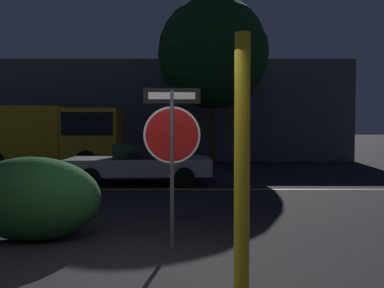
% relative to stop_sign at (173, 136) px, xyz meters
% --- Properties ---
extents(road_center_stripe, '(33.93, 0.12, 0.01)m').
position_rel_stop_sign_xyz_m(road_center_stripe, '(-0.50, 5.27, -1.61)').
color(road_center_stripe, gold).
rests_on(road_center_stripe, ground_plane).
extents(stop_sign, '(0.82, 0.06, 2.29)m').
position_rel_stop_sign_xyz_m(stop_sign, '(0.00, 0.00, 0.00)').
color(stop_sign, '#4C4C51').
rests_on(stop_sign, ground_plane).
extents(yellow_pole_right, '(0.16, 0.16, 2.67)m').
position_rel_stop_sign_xyz_m(yellow_pole_right, '(0.80, -1.54, -0.27)').
color(yellow_pole_right, yellow).
rests_on(yellow_pole_right, ground_plane).
extents(hedge_bush_1, '(2.12, 1.03, 1.29)m').
position_rel_stop_sign_xyz_m(hedge_bush_1, '(-2.17, 0.36, -0.97)').
color(hedge_bush_1, '#1E4C23').
rests_on(hedge_bush_1, ground_plane).
extents(passing_car_2, '(4.61, 2.31, 1.27)m').
position_rel_stop_sign_xyz_m(passing_car_2, '(-1.35, 6.49, -0.96)').
color(passing_car_2, '#9E9EA3').
rests_on(passing_car_2, ground_plane).
extents(delivery_truck, '(6.40, 2.49, 2.71)m').
position_rel_stop_sign_xyz_m(delivery_truck, '(-5.93, 11.30, -0.04)').
color(delivery_truck, gold).
rests_on(delivery_truck, ground_plane).
extents(tree_0, '(5.26, 5.26, 7.98)m').
position_rel_stop_sign_xyz_m(tree_0, '(1.29, 12.64, 3.73)').
color(tree_0, '#422D1E').
rests_on(tree_0, ground_plane).
extents(building_backdrop, '(24.66, 4.31, 5.50)m').
position_rel_stop_sign_xyz_m(building_backdrop, '(-3.29, 16.88, 1.14)').
color(building_backdrop, '#4C4C56').
rests_on(building_backdrop, ground_plane).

